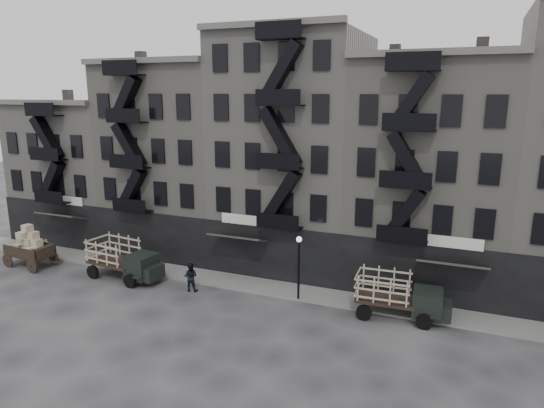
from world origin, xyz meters
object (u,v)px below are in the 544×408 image
at_px(horse, 42,247).
at_px(pedestrian_mid, 191,277).
at_px(wagon, 28,243).
at_px(stake_truck_east, 400,293).
at_px(stake_truck_west, 123,257).

distance_m(horse, pedestrian_mid, 14.62).
bearing_deg(pedestrian_mid, wagon, -10.47).
xyz_separation_m(wagon, stake_truck_east, (27.37, 1.84, -0.28)).
xyz_separation_m(wagon, pedestrian_mid, (13.92, 0.59, -0.83)).
relative_size(wagon, pedestrian_mid, 1.97).
xyz_separation_m(horse, stake_truck_east, (28.02, 0.01, 0.67)).
bearing_deg(horse, stake_truck_west, -85.74).
relative_size(horse, stake_truck_west, 0.35).
bearing_deg(horse, pedestrian_mid, -83.42).
xyz_separation_m(stake_truck_west, stake_truck_east, (19.02, 1.15, -0.09)).
bearing_deg(stake_truck_east, wagon, -178.74).
relative_size(horse, stake_truck_east, 0.38).
bearing_deg(wagon, horse, 113.72).
bearing_deg(pedestrian_mid, stake_truck_east, 172.46).
distance_m(horse, stake_truck_west, 9.10).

